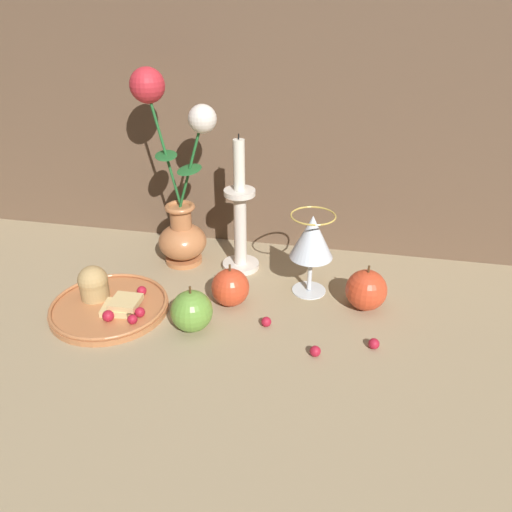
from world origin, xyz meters
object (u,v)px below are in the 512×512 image
at_px(apple_beside_vase, 366,290).
at_px(candlestick, 240,221).
at_px(apple_at_table_edge, 192,311).
at_px(plate_with_pastries, 107,301).
at_px(wine_glass, 312,239).
at_px(apple_near_glass, 232,288).
at_px(vase, 178,198).

bearing_deg(apple_beside_vase, candlestick, 158.79).
relative_size(candlestick, apple_at_table_edge, 3.31).
bearing_deg(plate_with_pastries, candlestick, 43.88).
height_order(plate_with_pastries, wine_glass, wine_glass).
bearing_deg(apple_at_table_edge, plate_with_pastries, 171.29).
bearing_deg(apple_near_glass, vase, 136.11).
xyz_separation_m(plate_with_pastries, candlestick, (0.19, 0.18, 0.08)).
distance_m(apple_beside_vase, apple_near_glass, 0.23).
bearing_deg(plate_with_pastries, vase, 68.91).
height_order(vase, apple_near_glass, vase).
distance_m(wine_glass, candlestick, 0.15).
xyz_separation_m(plate_with_pastries, wine_glass, (0.33, 0.12, 0.09)).
bearing_deg(apple_near_glass, wine_glass, 28.31).
xyz_separation_m(apple_beside_vase, apple_at_table_edge, (-0.27, -0.12, -0.00)).
bearing_deg(apple_at_table_edge, apple_near_glass, 60.76).
distance_m(candlestick, apple_beside_vase, 0.26).
relative_size(plate_with_pastries, apple_near_glass, 2.56).
xyz_separation_m(vase, wine_glass, (0.26, -0.06, -0.03)).
bearing_deg(candlestick, vase, 179.10).
relative_size(vase, apple_near_glass, 4.73).
bearing_deg(wine_glass, apple_beside_vase, -18.87).
distance_m(wine_glass, apple_beside_vase, 0.12).
distance_m(vase, apple_at_table_edge, 0.25).
distance_m(candlestick, apple_near_glass, 0.14).
xyz_separation_m(candlestick, apple_beside_vase, (0.24, -0.09, -0.06)).
relative_size(vase, candlestick, 1.39).
relative_size(candlestick, apple_near_glass, 3.39).
bearing_deg(apple_at_table_edge, apple_beside_vase, 23.13).
distance_m(vase, apple_near_glass, 0.21).
height_order(vase, candlestick, vase).
height_order(apple_near_glass, apple_at_table_edge, apple_at_table_edge).
bearing_deg(apple_beside_vase, apple_at_table_edge, -156.87).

